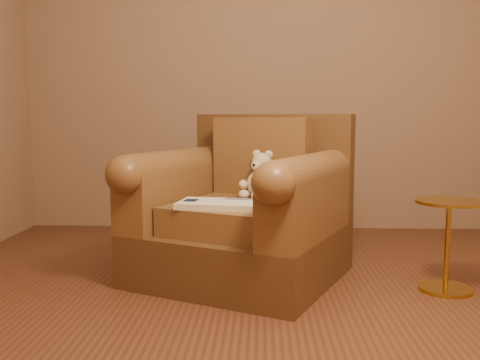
{
  "coord_description": "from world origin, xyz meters",
  "views": [
    {
      "loc": [
        -0.03,
        -2.47,
        0.94
      ],
      "look_at": [
        -0.16,
        0.51,
        0.58
      ],
      "focal_mm": 40.0,
      "sensor_mm": 36.0,
      "label": 1
    }
  ],
  "objects": [
    {
      "name": "floor",
      "position": [
        0.0,
        0.0,
        0.0
      ],
      "size": [
        4.0,
        4.0,
        0.0
      ],
      "primitive_type": "plane",
      "color": "brown",
      "rests_on": "ground"
    },
    {
      "name": "armchair",
      "position": [
        -0.14,
        0.61,
        0.37
      ],
      "size": [
        1.38,
        1.35,
        0.95
      ],
      "rotation": [
        0.0,
        0.0,
        -0.43
      ],
      "color": "#55381C",
      "rests_on": "floor"
    },
    {
      "name": "teddy_bear",
      "position": [
        -0.05,
        0.66,
        0.56
      ],
      "size": [
        0.22,
        0.24,
        0.29
      ],
      "rotation": [
        0.0,
        0.0,
        -0.64
      ],
      "color": "beige",
      "rests_on": "armchair"
    },
    {
      "name": "guidebook",
      "position": [
        -0.26,
        0.34,
        0.47
      ],
      "size": [
        0.46,
        0.32,
        0.04
      ],
      "rotation": [
        0.0,
        0.0,
        -0.14
      ],
      "color": "beige",
      "rests_on": "armchair"
    },
    {
      "name": "side_table",
      "position": [
        0.96,
        0.37,
        0.27
      ],
      "size": [
        0.35,
        0.35,
        0.5
      ],
      "color": "gold",
      "rests_on": "floor"
    }
  ]
}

